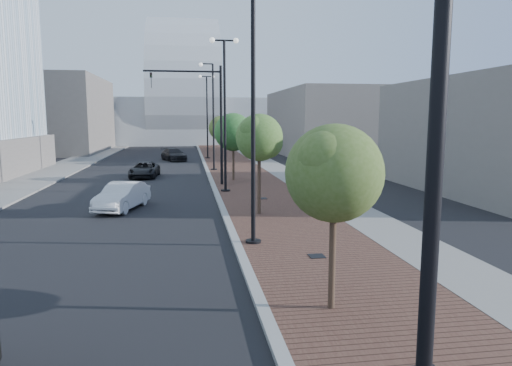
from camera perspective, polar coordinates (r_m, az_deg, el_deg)
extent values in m
cube|color=#4C2D23|center=(46.52, -2.08, 2.46)|extent=(7.00, 140.00, 0.12)
cube|color=slate|center=(46.90, 1.20, 2.51)|extent=(2.40, 140.00, 0.13)
cube|color=gray|center=(46.26, -6.39, 2.39)|extent=(0.30, 140.00, 0.14)
cube|color=slate|center=(47.59, -22.24, 1.99)|extent=(4.00, 140.00, 0.12)
imported|color=silver|center=(24.12, -16.23, -1.58)|extent=(2.56, 4.36, 1.36)
imported|color=black|center=(36.88, -13.63, 1.61)|extent=(2.26, 4.40, 1.19)
imported|color=black|center=(50.94, -10.17, 3.50)|extent=(3.26, 4.94, 1.33)
imported|color=black|center=(23.51, 12.39, -1.15)|extent=(0.73, 0.56, 1.79)
cylinder|color=black|center=(4.62, 21.58, 8.14)|extent=(0.16, 0.16, 9.00)
cylinder|color=black|center=(16.78, -0.34, -7.42)|extent=(0.56, 0.56, 0.20)
cylinder|color=black|center=(16.17, -0.35, 8.21)|extent=(0.16, 0.16, 9.00)
cylinder|color=black|center=(28.46, -3.79, -1.03)|extent=(0.56, 0.56, 0.20)
cylinder|color=black|center=(28.10, -3.88, 8.11)|extent=(0.16, 0.16, 9.00)
cylinder|color=black|center=(28.47, -3.97, 17.21)|extent=(1.40, 0.10, 0.10)
sphere|color=silver|center=(28.42, -5.44, 17.21)|extent=(0.32, 0.32, 0.32)
sphere|color=silver|center=(28.54, -2.50, 17.20)|extent=(0.32, 0.32, 0.32)
cylinder|color=black|center=(40.32, -5.21, 1.63)|extent=(0.56, 0.56, 0.20)
cylinder|color=black|center=(40.08, -5.30, 8.06)|extent=(0.16, 0.16, 9.00)
cylinder|color=black|center=(40.31, -6.11, 14.46)|extent=(1.00, 0.10, 0.10)
sphere|color=silver|center=(40.28, -6.85, 14.36)|extent=(0.32, 0.32, 0.32)
cylinder|color=black|center=(52.25, -5.99, 3.07)|extent=(0.56, 0.56, 0.20)
cylinder|color=black|center=(52.06, -6.06, 8.03)|extent=(0.16, 0.16, 9.00)
cylinder|color=black|center=(52.26, -6.14, 12.97)|extent=(1.40, 0.10, 0.10)
sphere|color=silver|center=(52.23, -6.92, 12.96)|extent=(0.32, 0.32, 0.32)
sphere|color=silver|center=(52.29, -5.35, 12.98)|extent=(0.32, 0.32, 0.32)
cylinder|color=black|center=(31.10, -4.32, 6.95)|extent=(0.18, 0.18, 8.00)
cylinder|color=black|center=(31.16, -9.11, 13.51)|extent=(5.00, 0.12, 0.12)
imported|color=black|center=(31.18, -12.85, 12.30)|extent=(0.16, 0.20, 1.00)
cylinder|color=#382619|center=(10.96, 9.45, -8.04)|extent=(0.16, 0.16, 3.11)
sphere|color=#3D561D|center=(10.61, 9.67, 1.21)|extent=(2.25, 2.25, 2.25)
sphere|color=#3D561D|center=(11.05, 11.13, 0.28)|extent=(1.58, 1.58, 1.58)
sphere|color=#3D561D|center=(10.21, 8.63, 2.71)|extent=(1.35, 1.35, 1.35)
cylinder|color=#382619|center=(21.46, 0.39, 0.40)|extent=(0.16, 0.16, 3.44)
sphere|color=#3B6322|center=(21.29, 0.40, 5.66)|extent=(2.19, 2.19, 2.19)
sphere|color=#3B6322|center=(21.66, 1.32, 5.04)|extent=(1.53, 1.53, 1.53)
sphere|color=#3B6322|center=(20.93, -0.29, 6.56)|extent=(1.31, 1.31, 1.31)
cylinder|color=#382619|center=(33.30, -2.82, 3.03)|extent=(0.16, 0.16, 3.35)
sphere|color=#21571E|center=(33.19, -2.84, 6.32)|extent=(2.72, 2.72, 2.72)
sphere|color=#21571E|center=(33.54, -2.20, 5.93)|extent=(1.90, 1.90, 1.90)
sphere|color=#21571E|center=(32.85, -3.32, 6.89)|extent=(1.63, 1.63, 1.63)
cylinder|color=#382619|center=(45.22, -4.35, 4.35)|extent=(0.16, 0.16, 3.38)
sphere|color=#3B501B|center=(45.14, -4.37, 6.80)|extent=(2.38, 2.38, 2.38)
sphere|color=#3B501B|center=(45.48, -3.89, 6.51)|extent=(1.66, 1.66, 1.66)
sphere|color=#3B501B|center=(44.81, -4.73, 7.22)|extent=(1.43, 1.43, 1.43)
cube|color=#B3B9BE|center=(91.01, -8.80, 7.57)|extent=(50.00, 28.00, 8.00)
cube|color=#605A56|center=(68.50, -24.26, 7.68)|extent=(14.00, 20.00, 10.00)
cube|color=slate|center=(58.74, 9.08, 7.37)|extent=(12.00, 22.00, 8.00)
cube|color=#67615D|center=(32.65, 28.72, 5.17)|extent=(10.00, 16.00, 7.00)
cube|color=black|center=(15.26, 7.54, -8.95)|extent=(0.50, 0.50, 0.02)
cube|color=black|center=(25.73, 0.77, -1.91)|extent=(0.50, 0.50, 0.02)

